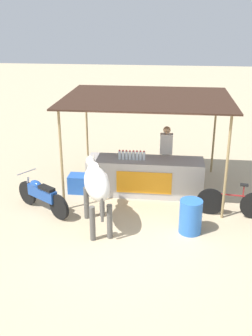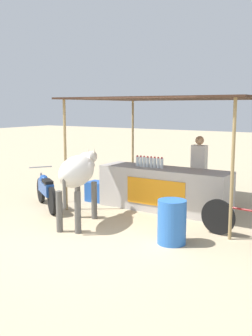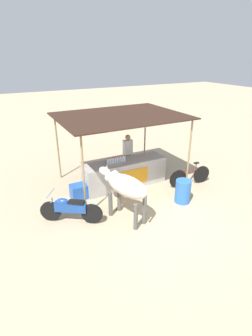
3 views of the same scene
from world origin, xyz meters
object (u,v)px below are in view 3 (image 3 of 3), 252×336
Objects in this scene: cooler_box at (80,191)px; cow at (125,187)px; bicycle_leaning at (190,176)px; vendor_behind_counter at (128,155)px; water_barrel at (183,191)px; motorcycle_parked at (70,209)px; stall_counter at (125,173)px.

cow is (0.79, -1.75, 0.79)m from cooler_box.
bicycle_leaning is at bearing -13.91° from cooler_box.
vendor_behind_counter is 2.17× the size of water_barrel.
cow is at bearing -21.59° from motorcycle_parked.
vendor_behind_counter is at bearing 55.39° from stall_counter.
stall_counter is 1.95× the size of motorcycle_parked.
water_barrel reaches higher than cooler_box.
vendor_behind_counter reaches higher than cooler_box.
stall_counter is at bearing 27.95° from motorcycle_parked.
stall_counter is at bearing -124.61° from vendor_behind_counter.
vendor_behind_counter is 2.46m from bicycle_leaning.
motorcycle_parked is (-0.67, -1.17, 0.19)m from cooler_box.
vendor_behind_counter is 2.98m from cow.
stall_counter is at bearing 120.70° from water_barrel.
stall_counter is 1.63× the size of cow.
bicycle_leaning is (3.84, -0.95, 0.11)m from cooler_box.
vendor_behind_counter is (0.52, 0.75, 0.37)m from stall_counter.
cooler_box is 0.39× the size of motorcycle_parked.
water_barrel is at bearing -32.12° from cooler_box.
stall_counter is 1.81× the size of bicycle_leaning.
motorcycle_parked is at bearing -145.22° from vendor_behind_counter.
motorcycle_parked is 4.52m from bicycle_leaning.
stall_counter is at bearing 3.23° from cooler_box.
bicycle_leaning is (1.60, -1.80, -0.50)m from vendor_behind_counter.
vendor_behind_counter reaches higher than bicycle_leaning.
vendor_behind_counter reaches higher than water_barrel.
water_barrel is 3.56m from motorcycle_parked.
cow reaches higher than water_barrel.
motorcycle_parked reaches higher than cooler_box.
bicycle_leaning is at bearing 2.79° from motorcycle_parked.
motorcycle_parked is at bearing 158.41° from cow.
cow is (-2.05, 0.04, 0.65)m from water_barrel.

